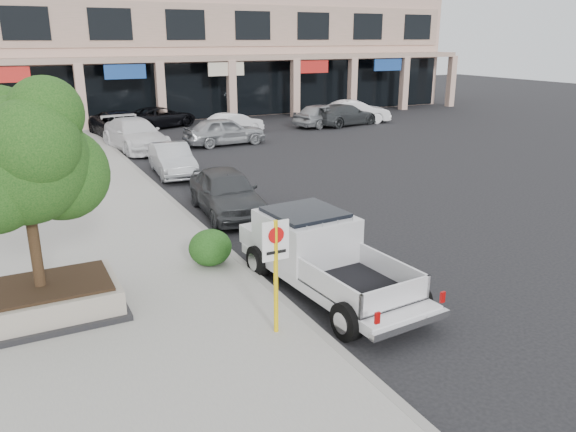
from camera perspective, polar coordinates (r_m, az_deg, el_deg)
The scene contains 19 objects.
ground at distance 13.46m, azimuth 5.14°, elevation -7.34°, with size 120.00×120.00×0.00m, color black.
sidewalk at distance 17.25m, azimuth -21.89°, elevation -2.59°, with size 8.00×52.00×0.15m, color gray.
curb at distance 17.94m, azimuth -9.32°, elevation -0.75°, with size 0.20×52.00×0.15m, color gray.
strip_mall at distance 46.56m, azimuth -9.07°, elevation 16.36°, with size 40.55×12.43×9.50m.
planter at distance 12.80m, azimuth -23.64°, elevation -7.88°, with size 3.20×2.20×0.68m.
planter_tree at distance 12.07m, azimuth -24.77°, elevation 5.25°, with size 2.90×2.55×4.00m.
no_parking_sign at distance 10.65m, azimuth -1.25°, elevation -4.64°, with size 0.55×0.09×2.30m.
hedge at distance 14.31m, azimuth -7.90°, elevation -3.19°, with size 1.10×0.99×0.94m, color #193F12.
pickup_truck at distance 12.83m, azimuth 4.24°, elevation -4.31°, with size 2.08×5.60×1.76m, color silver, non-canonical shape.
curb_car_a at distance 18.84m, azimuth -6.28°, elevation 2.47°, with size 1.80×4.49×1.53m, color #323538.
curb_car_b at distance 24.67m, azimuth -11.69°, elevation 5.64°, with size 1.43×4.10×1.35m, color #AFB2B7.
curb_car_c at distance 30.76m, azimuth -15.26°, elevation 7.98°, with size 2.27×5.58×1.62m, color silver.
curb_car_d at distance 34.72m, azimuth -16.65°, elevation 8.86°, with size 2.56×5.56×1.55m, color black.
lot_car_a at distance 31.34m, azimuth -6.45°, elevation 8.58°, with size 1.81×4.50×1.53m, color #9DA1A5.
lot_car_b at distance 34.49m, azimuth -5.57°, elevation 9.28°, with size 1.42×4.06×1.34m, color silver.
lot_car_c at distance 38.49m, azimuth 5.81°, elevation 10.21°, with size 2.00×4.91×1.43m, color #333638.
lot_car_d at distance 38.21m, azimuth -12.86°, elevation 9.76°, with size 2.27×4.92×1.37m, color black.
lot_car_e at distance 37.93m, azimuth 3.50°, elevation 10.23°, with size 1.81×4.49×1.53m, color #9C9FA3.
lot_car_f at distance 39.78m, azimuth 6.90°, elevation 10.49°, with size 1.62×4.65×1.53m, color white.
Camera 1 is at (-6.57, -10.28, 5.68)m, focal length 35.00 mm.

